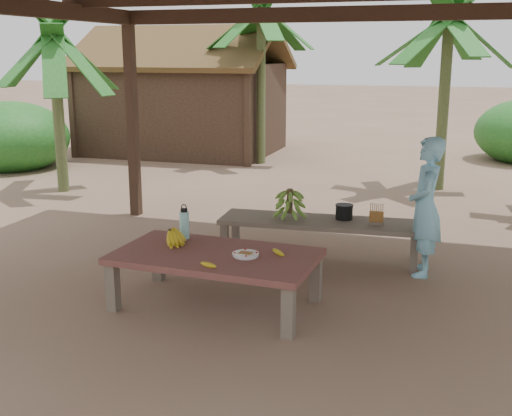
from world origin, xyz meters
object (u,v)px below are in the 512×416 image
(woman, at_px, (425,207))
(ripe_banana_bunch, at_px, (170,236))
(water_flask, at_px, (184,224))
(work_table, at_px, (216,260))
(cooking_pot, at_px, (344,212))
(plate, at_px, (246,255))
(bench, at_px, (319,225))

(woman, bearing_deg, ripe_banana_bunch, -64.33)
(water_flask, relative_size, woman, 0.24)
(work_table, distance_m, cooking_pot, 1.94)
(woman, bearing_deg, plate, -49.81)
(water_flask, height_order, woman, woman)
(cooking_pot, xyz_separation_m, woman, (0.88, -0.29, 0.19))
(cooking_pot, bearing_deg, bench, -155.39)
(cooking_pot, bearing_deg, plate, -108.26)
(water_flask, distance_m, woman, 2.45)
(water_flask, bearing_deg, bench, 49.60)
(work_table, distance_m, water_flask, 0.62)
(water_flask, bearing_deg, cooking_pot, 46.09)
(plate, distance_m, cooking_pot, 1.83)
(plate, bearing_deg, cooking_pot, 71.74)
(plate, xyz_separation_m, woman, (1.45, 1.45, 0.20))
(ripe_banana_bunch, relative_size, plate, 1.17)
(bench, relative_size, water_flask, 6.59)
(water_flask, xyz_separation_m, cooking_pot, (1.32, 1.37, -0.11))
(water_flask, relative_size, cooking_pot, 1.80)
(work_table, bearing_deg, bench, 72.12)
(work_table, distance_m, plate, 0.30)
(work_table, relative_size, plate, 7.86)
(plate, relative_size, water_flask, 0.69)
(work_table, distance_m, ripe_banana_bunch, 0.54)
(ripe_banana_bunch, bearing_deg, woman, 30.53)
(work_table, height_order, plate, plate)
(ripe_banana_bunch, bearing_deg, cooking_pot, 49.70)
(woman, bearing_deg, cooking_pot, -112.94)
(water_flask, bearing_deg, work_table, -38.18)
(bench, distance_m, plate, 1.66)
(work_table, xyz_separation_m, bench, (0.61, 1.62, -0.04))
(woman, bearing_deg, work_table, -55.17)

